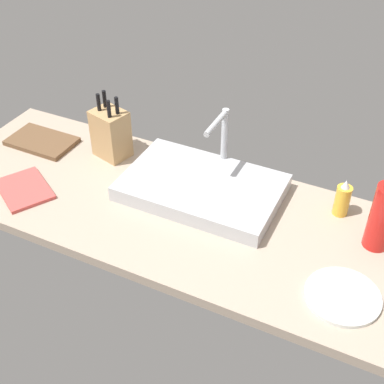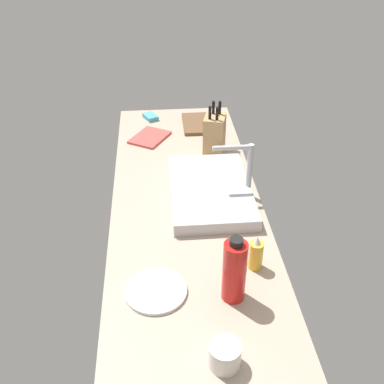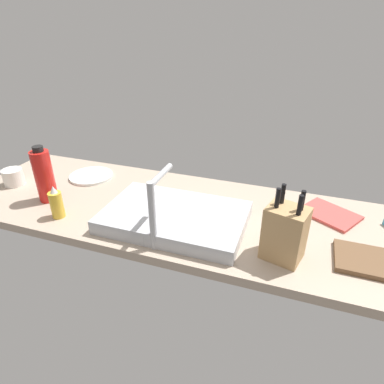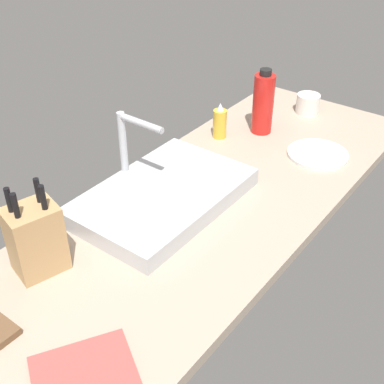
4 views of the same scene
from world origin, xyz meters
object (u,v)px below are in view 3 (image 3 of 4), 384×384
soap_bottle (56,204)px  dish_towel (330,214)px  water_bottle (44,176)px  cutting_board (378,263)px  dinner_plate (91,176)px  knife_block (285,233)px  coffee_mug (13,177)px  sink_basin (175,217)px  faucet (154,206)px

soap_bottle → dish_towel: bearing=-160.5°
water_bottle → cutting_board: bearing=179.7°
water_bottle → dinner_plate: bearing=-99.0°
water_bottle → knife_block: bearing=176.4°
cutting_board → dish_towel: size_ratio=1.25×
coffee_mug → sink_basin: bearing=176.0°
faucet → sink_basin: bearing=-95.1°
cutting_board → dinner_plate: size_ratio=1.23×
cutting_board → dish_towel: (13.59, -26.46, -0.30)cm
sink_basin → water_bottle: size_ratio=2.19×
faucet → cutting_board: 73.03cm
faucet → dish_towel: (-56.92, -39.01, -14.62)cm
dish_towel → coffee_mug: 139.93cm
soap_bottle → dinner_plate: 36.39cm
coffee_mug → dish_towel: bearing=-172.0°
faucet → dish_towel: bearing=-145.6°
soap_bottle → knife_block: bearing=-177.5°
knife_block → dish_towel: bearing=-100.8°
faucet → water_bottle: (56.59, -13.22, -3.90)cm
knife_block → cutting_board: (-29.13, -5.56, -8.54)cm
faucet → dinner_plate: 66.65cm
knife_block → dish_towel: 36.68cm
knife_block → dinner_plate: 99.44cm
sink_basin → dish_towel: (-55.69, -25.16, -2.08)cm
sink_basin → faucet: (1.23, 13.85, 12.54)cm
soap_bottle → faucet: bearing=175.6°
sink_basin → soap_bottle: 46.13cm
sink_basin → cutting_board: size_ratio=2.07×
sink_basin → soap_bottle: size_ratio=3.95×
faucet → dish_towel: faucet is taller
knife_block → faucet: bearing=24.7°
knife_block → dish_towel: size_ratio=1.21×
faucet → water_bottle: 58.24cm
sink_basin → dish_towel: 61.14cm
sink_basin → faucet: size_ratio=2.13×
coffee_mug → knife_block: bearing=174.1°
cutting_board → coffee_mug: (152.13, -7.08, 2.88)cm
cutting_board → dish_towel: bearing=-62.8°
sink_basin → dinner_plate: (53.85, -24.34, -2.08)cm
water_bottle → dinner_plate: water_bottle is taller
knife_block → cutting_board: bearing=-154.1°
knife_block → coffee_mug: (123.00, -12.64, -5.67)cm
soap_bottle → coffee_mug: bearing=-23.2°
sink_basin → dish_towel: size_ratio=2.58×
soap_bottle → dinner_plate: bearing=-75.5°
faucet → cutting_board: bearing=-169.9°
faucet → knife_block: (-41.38, -6.98, -5.78)cm
sink_basin → dinner_plate: 59.14cm
knife_block → cutting_board: size_ratio=0.97×
sink_basin → faucet: faucet is taller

